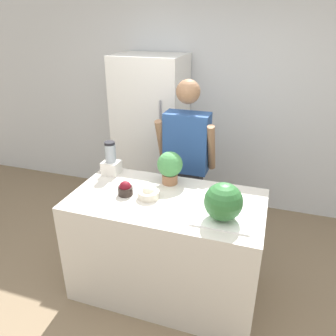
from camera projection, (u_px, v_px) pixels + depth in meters
name	position (u px, v px, depth m)	size (l,w,h in m)	color
ground_plane	(150.00, 322.00, 2.64)	(14.00, 14.00, 0.00)	#7F6B51
wall_back	(212.00, 103.00, 3.97)	(8.00, 0.06, 2.60)	silver
counter_island	(166.00, 245.00, 2.81)	(1.55, 0.83, 0.92)	beige
refrigerator	(152.00, 135.00, 3.99)	(0.78, 0.67, 1.88)	white
person	(186.00, 165.00, 3.29)	(0.57, 0.27, 1.74)	#333338
cutting_board	(222.00, 218.00, 2.34)	(0.42, 0.30, 0.01)	white
watermelon	(223.00, 202.00, 2.27)	(0.27, 0.27, 0.27)	#2D6B33
bowl_cherries	(125.00, 189.00, 2.65)	(0.12, 0.12, 0.12)	#2D231E
bowl_cream	(148.00, 193.00, 2.61)	(0.17, 0.17, 0.11)	beige
blender	(111.00, 161.00, 2.99)	(0.15, 0.15, 0.31)	silver
potted_plant	(170.00, 166.00, 2.80)	(0.22, 0.22, 0.29)	#996647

